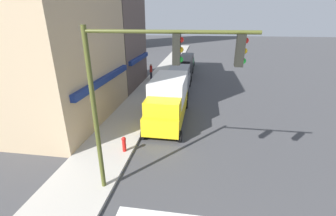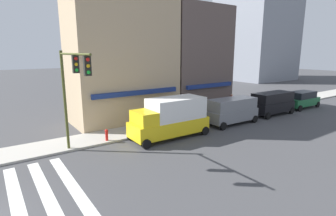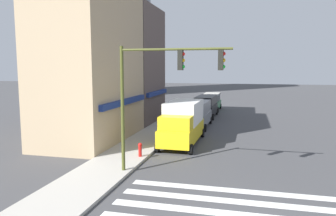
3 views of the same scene
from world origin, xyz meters
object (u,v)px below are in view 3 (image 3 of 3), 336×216
at_px(box_truck_yellow, 183,122).
at_px(van_black, 206,106).
at_px(suv_green, 212,102).
at_px(traffic_signal, 160,82).
at_px(pedestrian_red_jacket, 169,109).
at_px(van_grey, 197,113).
at_px(fire_hydrant, 140,149).

relative_size(box_truck_yellow, van_black, 1.23).
bearing_deg(suv_green, traffic_signal, -177.88).
bearing_deg(suv_green, pedestrian_red_jacket, 157.11).
bearing_deg(traffic_signal, box_truck_yellow, 2.35).
xyz_separation_m(suv_green, pedestrian_red_jacket, (-7.98, 3.61, 0.04)).
relative_size(van_grey, suv_green, 1.06).
xyz_separation_m(box_truck_yellow, pedestrian_red_jacket, (10.87, 3.61, -0.51)).
distance_m(traffic_signal, van_grey, 14.45).
xyz_separation_m(box_truck_yellow, suv_green, (18.86, 0.00, -0.56)).
distance_m(van_black, pedestrian_red_jacket, 4.24).
distance_m(traffic_signal, suv_green, 26.29).
distance_m(van_grey, pedestrian_red_jacket, 5.41).
bearing_deg(box_truck_yellow, van_grey, 0.59).
xyz_separation_m(suv_green, fire_hydrant, (-23.33, 1.70, -0.42)).
bearing_deg(van_black, fire_hydrant, 175.99).
bearing_deg(van_black, traffic_signal, -177.65).
bearing_deg(van_black, suv_green, 1.52).
relative_size(box_truck_yellow, fire_hydrant, 7.39).
distance_m(suv_green, fire_hydrant, 23.39).
height_order(box_truck_yellow, suv_green, box_truck_yellow).
distance_m(traffic_signal, fire_hydrant, 5.34).
bearing_deg(box_truck_yellow, suv_green, 0.59).
height_order(van_grey, pedestrian_red_jacket, van_grey).
bearing_deg(van_black, pedestrian_red_jacket, 122.94).
xyz_separation_m(box_truck_yellow, van_black, (13.08, -0.00, -0.30)).
xyz_separation_m(traffic_signal, fire_hydrant, (2.69, 1.99, -4.16)).
relative_size(van_grey, van_black, 1.00).
height_order(van_grey, suv_green, van_grey).
bearing_deg(van_black, box_truck_yellow, -178.48).
bearing_deg(van_grey, suv_green, 1.24).
bearing_deg(pedestrian_red_jacket, suv_green, -52.23).
distance_m(box_truck_yellow, van_grey, 6.87).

